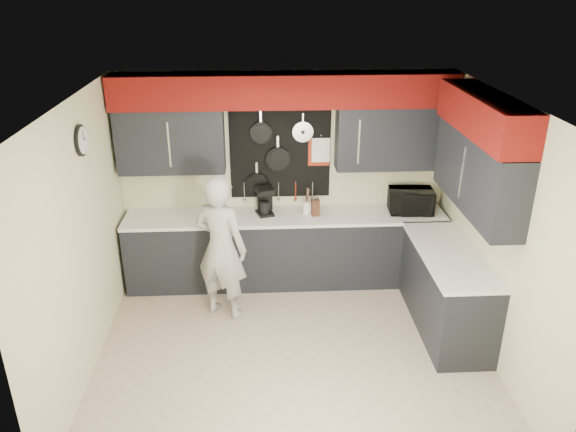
{
  "coord_description": "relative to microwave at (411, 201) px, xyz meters",
  "views": [
    {
      "loc": [
        -0.31,
        -4.81,
        3.64
      ],
      "look_at": [
        -0.02,
        0.5,
        1.31
      ],
      "focal_mm": 35.0,
      "sensor_mm": 36.0,
      "label": 1
    }
  ],
  "objects": [
    {
      "name": "coffee_maker",
      "position": [
        -1.78,
        0.05,
        0.03
      ],
      "size": [
        0.24,
        0.27,
        0.34
      ],
      "rotation": [
        0.0,
        0.0,
        0.27
      ],
      "color": "black",
      "rests_on": "base_cabinets"
    },
    {
      "name": "person",
      "position": [
        -2.28,
        -0.7,
        -0.23
      ],
      "size": [
        0.73,
        0.63,
        1.68
      ],
      "primitive_type": "imported",
      "rotation": [
        0.0,
        0.0,
        2.68
      ],
      "color": "beige",
      "rests_on": "ground"
    },
    {
      "name": "left_wall_assembly",
      "position": [
        -3.53,
        -1.43,
        0.27
      ],
      "size": [
        0.05,
        3.5,
        2.6
      ],
      "color": "beige",
      "rests_on": "ground"
    },
    {
      "name": "base_cabinets",
      "position": [
        -1.04,
        -0.32,
        -0.61
      ],
      "size": [
        3.95,
        2.2,
        0.92
      ],
      "color": "black",
      "rests_on": "ground"
    },
    {
      "name": "ground",
      "position": [
        -1.53,
        -1.45,
        -1.07
      ],
      "size": [
        4.0,
        4.0,
        0.0
      ],
      "primitive_type": "plane",
      "color": "#B6A18E",
      "rests_on": "ground"
    },
    {
      "name": "microwave",
      "position": [
        0.0,
        0.0,
        0.0
      ],
      "size": [
        0.55,
        0.39,
        0.29
      ],
      "primitive_type": "imported",
      "rotation": [
        0.0,
        0.0,
        -0.07
      ],
      "color": "black",
      "rests_on": "base_cabinets"
    },
    {
      "name": "right_wall_assembly",
      "position": [
        0.32,
        -1.19,
        0.88
      ],
      "size": [
        0.36,
        3.5,
        2.6
      ],
      "color": "beige",
      "rests_on": "ground"
    },
    {
      "name": "utensil_crock",
      "position": [
        -1.26,
        0.04,
        -0.07
      ],
      "size": [
        0.11,
        0.11,
        0.14
      ],
      "primitive_type": "cylinder",
      "color": "white",
      "rests_on": "base_cabinets"
    },
    {
      "name": "back_wall_assembly",
      "position": [
        -1.52,
        0.15,
        0.94
      ],
      "size": [
        4.0,
        0.36,
        2.6
      ],
      "color": "beige",
      "rests_on": "ground"
    },
    {
      "name": "knife_block",
      "position": [
        -1.17,
        -0.04,
        -0.04
      ],
      "size": [
        0.1,
        0.1,
        0.2
      ],
      "primitive_type": "cube",
      "rotation": [
        0.0,
        0.0,
        0.11
      ],
      "color": "#3C1F13",
      "rests_on": "base_cabinets"
    }
  ]
}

